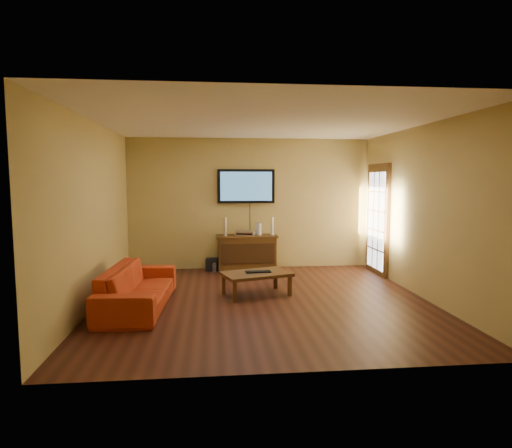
{
  "coord_description": "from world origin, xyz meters",
  "views": [
    {
      "loc": [
        -0.77,
        -6.38,
        1.84
      ],
      "look_at": [
        -0.04,
        0.8,
        1.1
      ],
      "focal_mm": 30.0,
      "sensor_mm": 36.0,
      "label": 1
    }
  ],
  "objects": [
    {
      "name": "subwoofer",
      "position": [
        -0.8,
        2.3,
        0.12
      ],
      "size": [
        0.26,
        0.26,
        0.24
      ],
      "primitive_type": "cube",
      "rotation": [
        0.0,
        0.0,
        -0.08
      ],
      "color": "black",
      "rests_on": "ground"
    },
    {
      "name": "television",
      "position": [
        -0.08,
        2.45,
        1.72
      ],
      "size": [
        1.18,
        0.08,
        0.7
      ],
      "color": "black",
      "rests_on": "ground"
    },
    {
      "name": "coffee_table",
      "position": [
        -0.08,
        0.31,
        0.32
      ],
      "size": [
        1.2,
        0.92,
        0.37
      ],
      "color": "#43270F",
      "rests_on": "ground"
    },
    {
      "name": "french_door",
      "position": [
        2.46,
        1.7,
        1.05
      ],
      "size": [
        0.07,
        1.02,
        2.22
      ],
      "color": "#43270F",
      "rests_on": "ground"
    },
    {
      "name": "speaker_right",
      "position": [
        0.44,
        2.28,
        0.89
      ],
      "size": [
        0.1,
        0.1,
        0.36
      ],
      "color": "silver",
      "rests_on": "media_console"
    },
    {
      "name": "keyboard",
      "position": [
        -0.05,
        0.32,
        0.38
      ],
      "size": [
        0.41,
        0.18,
        0.02
      ],
      "color": "black",
      "rests_on": "coffee_table"
    },
    {
      "name": "ground_plane",
      "position": [
        0.0,
        0.0,
        0.0
      ],
      "size": [
        5.0,
        5.0,
        0.0
      ],
      "primitive_type": "plane",
      "color": "#33160E",
      "rests_on": "ground"
    },
    {
      "name": "sofa",
      "position": [
        -1.85,
        -0.17,
        0.4
      ],
      "size": [
        0.7,
        2.09,
        0.81
      ],
      "primitive_type": "imported",
      "rotation": [
        0.0,
        0.0,
        1.52
      ],
      "color": "#AF3213",
      "rests_on": "ground"
    },
    {
      "name": "room_walls",
      "position": [
        0.0,
        0.62,
        1.69
      ],
      "size": [
        5.0,
        5.0,
        5.0
      ],
      "color": "tan",
      "rests_on": "ground"
    },
    {
      "name": "media_console",
      "position": [
        -0.08,
        2.26,
        0.36
      ],
      "size": [
        1.23,
        0.47,
        0.72
      ],
      "color": "#43270F",
      "rests_on": "ground"
    },
    {
      "name": "game_console",
      "position": [
        0.16,
        2.29,
        0.84
      ],
      "size": [
        0.12,
        0.18,
        0.25
      ],
      "primitive_type": "cube",
      "rotation": [
        0.0,
        0.0,
        0.41
      ],
      "color": "white",
      "rests_on": "media_console"
    },
    {
      "name": "speaker_left",
      "position": [
        -0.52,
        2.24,
        0.89
      ],
      "size": [
        0.1,
        0.1,
        0.37
      ],
      "color": "silver",
      "rests_on": "media_console"
    },
    {
      "name": "av_receiver",
      "position": [
        -0.11,
        2.24,
        0.76
      ],
      "size": [
        0.44,
        0.37,
        0.09
      ],
      "primitive_type": "cube",
      "rotation": [
        0.0,
        0.0,
        -0.31
      ],
      "color": "silver",
      "rests_on": "media_console"
    },
    {
      "name": "bottle",
      "position": [
        -0.75,
        2.01,
        0.1
      ],
      "size": [
        0.07,
        0.07,
        0.22
      ],
      "color": "white",
      "rests_on": "ground"
    }
  ]
}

